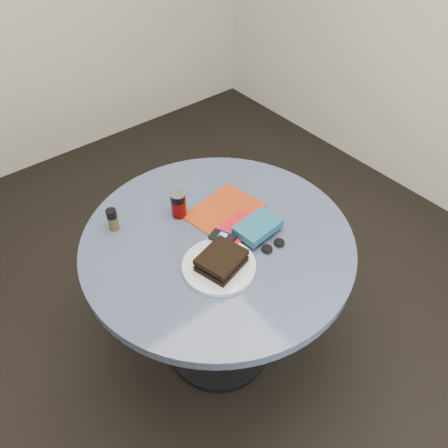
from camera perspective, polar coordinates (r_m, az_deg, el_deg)
ground at (r=2.20m, az=-0.63°, el=-15.56°), size 4.00×4.00×0.00m
table at (r=1.72m, az=-0.78°, el=-5.57°), size 1.00×1.00×0.75m
plate at (r=1.49m, az=-0.66°, el=-5.51°), size 0.31×0.31×0.02m
sandwich at (r=1.46m, az=-0.35°, el=-4.77°), size 0.17×0.16×0.05m
soda_can at (r=1.65m, az=-5.96°, el=2.61°), size 0.06×0.06×0.11m
pepper_grinder at (r=1.65m, az=-14.35°, el=0.60°), size 0.05×0.05×0.09m
magazine at (r=1.70m, az=0.05°, el=1.73°), size 0.30×0.25×0.00m
red_book at (r=1.61m, az=1.77°, el=-0.64°), size 0.18×0.13×0.01m
novel at (r=1.59m, az=4.44°, el=-0.38°), size 0.18×0.12×0.03m
mp3_player at (r=1.56m, az=-0.22°, el=-1.77°), size 0.08×0.10×0.02m
headphones at (r=1.56m, az=6.45°, el=-2.81°), size 0.10×0.05×0.02m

